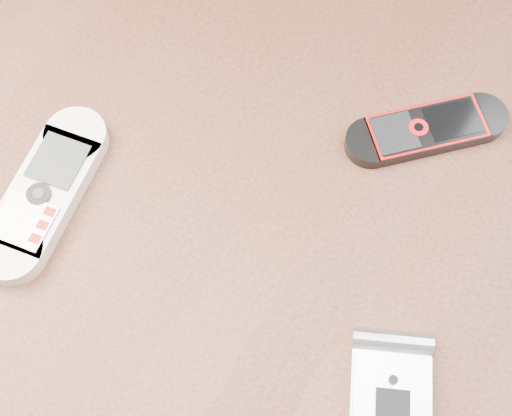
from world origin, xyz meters
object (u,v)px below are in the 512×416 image
object	(u,v)px
table	(251,257)
nokia_white	(45,192)
motorola_razr	(391,413)
nokia_black_red	(426,130)

from	to	relation	value
table	nokia_white	world-z (taller)	nokia_white
table	nokia_white	bearing A→B (deg)	-152.04
table	motorola_razr	distance (m)	0.21
nokia_white	motorola_razr	world-z (taller)	same
nokia_white	motorola_razr	bearing A→B (deg)	-11.70
nokia_white	motorola_razr	distance (m)	0.30
nokia_white	motorola_razr	xyz separation A→B (m)	(0.30, -0.01, -0.00)
table	nokia_black_red	distance (m)	0.19
table	nokia_white	size ratio (longest dim) A/B	7.80
table	nokia_black_red	xyz separation A→B (m)	(0.08, 0.13, 0.11)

